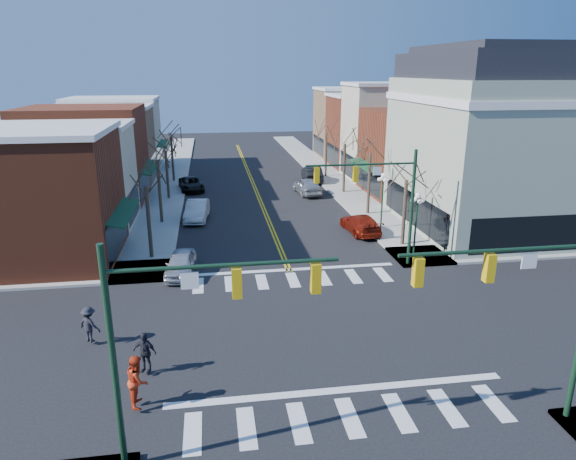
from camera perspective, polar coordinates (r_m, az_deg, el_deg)
name	(u,v)px	position (r m, az deg, el deg)	size (l,w,h in m)	color
ground	(314,332)	(24.23, 2.94, -11.23)	(160.00, 160.00, 0.00)	black
sidewalk_left	(159,219)	(42.64, -14.18, 1.16)	(3.50, 70.00, 0.15)	#9E9B93
sidewalk_right	(368,211)	(44.41, 8.89, 2.13)	(3.50, 70.00, 0.15)	#9E9B93
bldg_left_brick_a	(29,200)	(35.23, -26.82, 3.04)	(10.00, 8.50, 8.00)	maroon
bldg_left_stucco_a	(63,178)	(42.55, -23.72, 5.29)	(10.00, 7.00, 7.50)	#BDB89C
bldg_left_brick_b	(86,155)	(50.12, -21.56, 7.75)	(10.00, 9.00, 8.50)	maroon
bldg_left_tan	(103,146)	(58.16, -19.82, 8.76)	(10.00, 7.50, 7.80)	#967553
bldg_left_stucco_b	(116,135)	(65.70, -18.62, 9.94)	(10.00, 8.00, 8.20)	#BDB89C
bldg_right_brick_a	(420,153)	(51.21, 14.47, 8.31)	(10.00, 8.50, 8.00)	maroon
bldg_right_stucco	(393,133)	(58.23, 11.58, 10.53)	(10.00, 7.00, 10.00)	#BDB89C
bldg_right_brick_b	(372,132)	(65.36, 9.28, 10.71)	(10.00, 8.00, 8.50)	maroon
bldg_right_tan	(354,123)	(72.95, 7.36, 11.66)	(10.00, 8.00, 9.00)	#967553
victorian_corner	(496,140)	(41.34, 22.09, 9.27)	(12.25, 14.25, 13.30)	#98A38D
traffic_mast_near_left	(177,324)	(15.13, -12.20, -10.13)	(6.60, 0.28, 7.20)	#14331E
traffic_mast_near_right	(536,298)	(18.07, 25.83, -6.86)	(6.60, 0.28, 7.20)	#14331E
traffic_mast_far_right	(383,192)	(30.71, 10.51, 4.13)	(6.60, 0.28, 7.20)	#14331E
lamppost_corner	(416,214)	(33.06, 14.09, 1.71)	(0.36, 0.36, 4.33)	#14331E
lamppost_midblock	(383,191)	(38.94, 10.48, 4.28)	(0.36, 0.36, 4.33)	#14331E
tree_left_a	(149,223)	(33.37, -15.19, 0.73)	(0.24, 0.24, 4.76)	#382B21
tree_left_b	(160,192)	(41.04, -14.07, 4.08)	(0.24, 0.24, 5.04)	#382B21
tree_left_c	(167,175)	(48.88, -13.26, 5.93)	(0.24, 0.24, 4.55)	#382B21
tree_left_d	(173,159)	(56.70, -12.71, 7.68)	(0.24, 0.24, 4.90)	#382B21
tree_right_a	(404,214)	(35.54, 12.79, 1.79)	(0.24, 0.24, 4.62)	#382B21
tree_right_b	(369,184)	(42.79, 8.99, 5.02)	(0.24, 0.24, 5.18)	#382B21
tree_right_c	(344,169)	(50.35, 6.26, 6.77)	(0.24, 0.24, 4.83)	#382B21
tree_right_d	(326,155)	(57.99, 4.24, 8.29)	(0.24, 0.24, 4.97)	#382B21
car_left_near	(181,264)	(30.88, -11.82, -3.70)	(1.61, 4.00, 1.36)	silver
car_left_mid	(197,211)	(41.92, -10.09, 2.14)	(1.64, 4.69, 1.55)	silver
car_left_far	(191,184)	(52.43, -10.70, 5.04)	(2.20, 4.78, 1.33)	black
car_right_near	(361,224)	(38.37, 8.07, 0.70)	(1.94, 4.77, 1.38)	maroon
car_right_mid	(307,186)	(49.98, 2.16, 4.92)	(1.94, 4.81, 1.64)	#AAABAF
car_right_far	(312,174)	(55.79, 2.68, 6.23)	(1.75, 5.01, 1.65)	black
pedestrian_red_b	(138,380)	(19.60, -16.37, -15.73)	(0.94, 0.73, 1.93)	red
pedestrian_dark_a	(145,352)	(21.47, -15.63, -12.92)	(0.98, 0.41, 1.68)	black
pedestrian_dark_b	(89,324)	(24.36, -21.21, -9.75)	(1.06, 0.61, 1.64)	black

